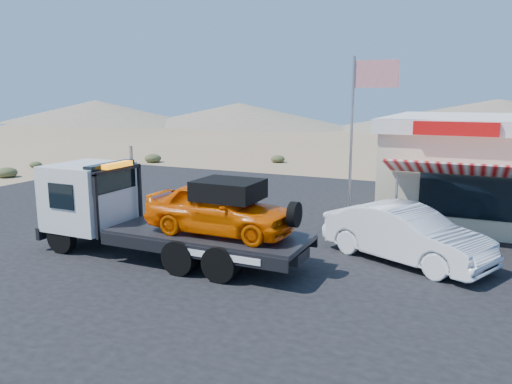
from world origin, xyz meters
TOP-DOWN VIEW (x-y plane):
  - ground at (0.00, 0.00)m, footprint 120.00×120.00m
  - asphalt_lot at (2.00, 3.00)m, footprint 32.00×24.00m
  - tow_truck at (0.54, -0.84)m, footprint 8.17×2.42m
  - white_sedan at (7.05, 1.79)m, footprint 5.14×3.55m
  - flagpole at (4.93, 4.50)m, footprint 1.55×0.10m
  - desert_scrub at (-15.03, 7.00)m, footprint 28.12×30.93m
  - distant_hills at (-9.77, 55.14)m, footprint 126.00×48.00m

SIDE VIEW (x-z plane):
  - ground at x=0.00m, z-range 0.00..0.00m
  - asphalt_lot at x=2.00m, z-range 0.00..0.02m
  - desert_scrub at x=-15.03m, z-range -0.06..0.66m
  - white_sedan at x=7.05m, z-range 0.02..1.63m
  - tow_truck at x=0.54m, z-range 0.11..2.84m
  - distant_hills at x=-9.77m, z-range -0.21..3.99m
  - flagpole at x=4.93m, z-range 0.76..6.76m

